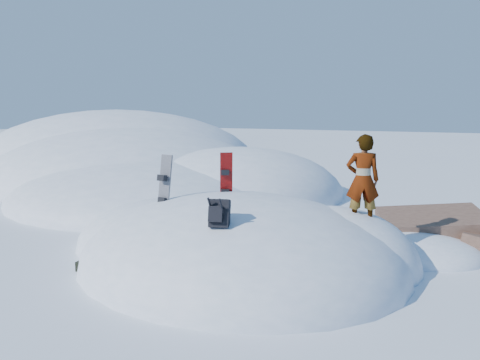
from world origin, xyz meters
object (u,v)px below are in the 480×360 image
at_px(snowboard_red, 226,184).
at_px(backpack, 219,214).
at_px(snowboard_dark, 164,192).
at_px(person, 363,180).

bearing_deg(snowboard_red, backpack, -98.25).
height_order(snowboard_red, backpack, snowboard_red).
relative_size(snowboard_dark, person, 0.89).
bearing_deg(snowboard_red, snowboard_dark, -176.52).
height_order(snowboard_red, snowboard_dark, snowboard_red).
bearing_deg(backpack, snowboard_dark, 129.82).
bearing_deg(backpack, snowboard_red, 96.18).
bearing_deg(snowboard_dark, backpack, -22.14).
height_order(snowboard_dark, person, person).
xyz_separation_m(snowboard_dark, person, (4.03, 1.06, 0.37)).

